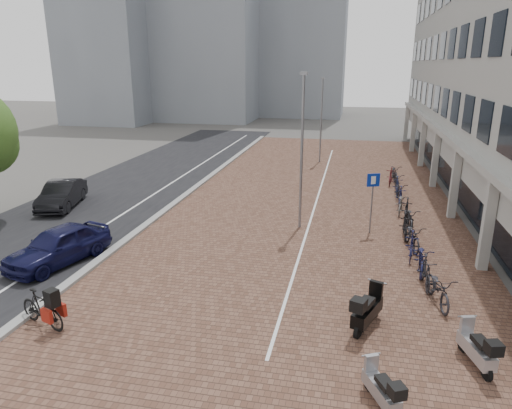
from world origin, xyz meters
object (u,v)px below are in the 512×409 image
at_px(scooter_front, 477,347).
at_px(scooter_back, 381,387).
at_px(scooter_mid, 367,308).
at_px(car_dark, 62,194).
at_px(hero_bike, 42,308).
at_px(car_navy, 58,245).
at_px(parking_sign, 372,193).

distance_m(scooter_front, scooter_back, 3.05).
xyz_separation_m(scooter_mid, scooter_back, (0.25, -3.15, -0.12)).
relative_size(car_dark, scooter_front, 2.61).
relative_size(car_dark, scooter_mid, 2.31).
bearing_deg(scooter_back, scooter_front, 13.83).
height_order(car_dark, hero_bike, car_dark).
bearing_deg(hero_bike, car_dark, 51.17).
relative_size(car_navy, scooter_mid, 2.31).
bearing_deg(car_dark, hero_bike, -73.67).
xyz_separation_m(scooter_mid, parking_sign, (0.25, 7.82, 1.23)).
distance_m(car_navy, parking_sign, 12.78).
height_order(car_dark, parking_sign, parking_sign).
bearing_deg(parking_sign, car_navy, -175.25).
relative_size(scooter_mid, parking_sign, 0.66).
bearing_deg(scooter_mid, scooter_front, -2.96).
distance_m(hero_bike, scooter_front, 11.58).
height_order(car_navy, parking_sign, parking_sign).
relative_size(car_dark, scooter_back, 2.85).
relative_size(scooter_mid, scooter_back, 1.23).
bearing_deg(parking_sign, hero_bike, -155.35).
bearing_deg(scooter_front, car_navy, 150.29).
bearing_deg(hero_bike, car_navy, 48.43).
xyz_separation_m(scooter_front, scooter_mid, (-2.59, 1.20, 0.07)).
height_order(scooter_front, scooter_mid, scooter_mid).
distance_m(car_navy, scooter_front, 14.15).
height_order(scooter_back, parking_sign, parking_sign).
distance_m(car_navy, scooter_mid, 11.36).
bearing_deg(scooter_front, scooter_back, -156.07).
bearing_deg(scooter_mid, car_navy, -169.10).
height_order(car_navy, scooter_back, car_navy).
xyz_separation_m(car_dark, scooter_back, (15.54, -11.65, -0.18)).
bearing_deg(scooter_back, scooter_mid, 68.50).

